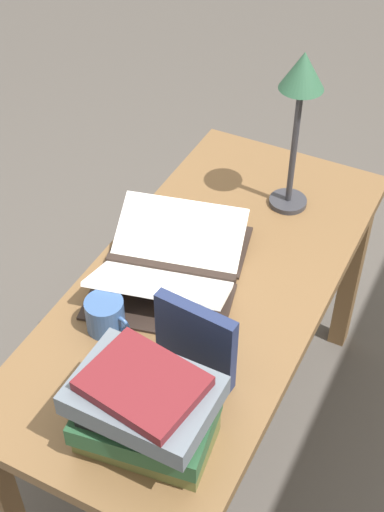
% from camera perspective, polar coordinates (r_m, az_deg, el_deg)
% --- Properties ---
extents(ground_plane, '(12.00, 12.00, 0.00)m').
position_cam_1_polar(ground_plane, '(2.45, 0.95, -14.39)').
color(ground_plane, '#47423D').
extents(reading_desk, '(1.34, 0.62, 0.74)m').
position_cam_1_polar(reading_desk, '(1.96, 1.15, -4.43)').
color(reading_desk, brown).
rests_on(reading_desk, ground_plane).
extents(open_book, '(0.52, 0.46, 0.10)m').
position_cam_1_polar(open_book, '(1.88, -1.74, -0.61)').
color(open_book, black).
rests_on(open_book, reading_desk).
extents(book_stack_tall, '(0.23, 0.30, 0.21)m').
position_cam_1_polar(book_stack_tall, '(1.48, -3.78, -12.27)').
color(book_stack_tall, brown).
rests_on(book_stack_tall, reading_desk).
extents(book_standing_upright, '(0.05, 0.20, 0.22)m').
position_cam_1_polar(book_standing_upright, '(1.59, 0.28, -6.87)').
color(book_standing_upright, '#1E284C').
rests_on(book_standing_upright, reading_desk).
extents(reading_lamp, '(0.12, 0.12, 0.49)m').
position_cam_1_polar(reading_lamp, '(1.93, 8.68, 12.82)').
color(reading_lamp, '#2D2D33').
rests_on(reading_lamp, reading_desk).
extents(coffee_mug, '(0.10, 0.12, 0.09)m').
position_cam_1_polar(coffee_mug, '(1.74, -6.93, -4.72)').
color(coffee_mug, '#335184').
rests_on(coffee_mug, reading_desk).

